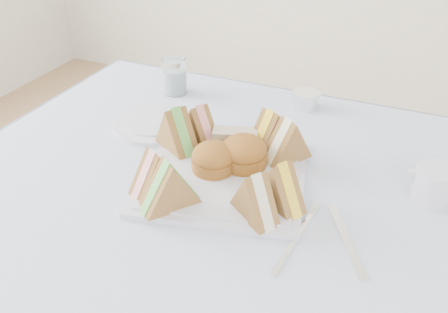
% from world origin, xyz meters
% --- Properties ---
extents(tablecloth, '(1.02, 1.02, 0.01)m').
position_xyz_m(tablecloth, '(0.00, 0.00, 0.74)').
color(tablecloth, '#A8B9E0').
rests_on(tablecloth, table).
extents(serving_plate, '(0.37, 0.37, 0.01)m').
position_xyz_m(serving_plate, '(0.03, 0.07, 0.75)').
color(serving_plate, silver).
rests_on(serving_plate, tablecloth).
extents(sandwich_fl_a, '(0.08, 0.10, 0.08)m').
position_xyz_m(sandwich_fl_a, '(-0.06, -0.03, 0.80)').
color(sandwich_fl_a, brown).
rests_on(sandwich_fl_a, serving_plate).
extents(sandwich_fl_b, '(0.10, 0.11, 0.09)m').
position_xyz_m(sandwich_fl_b, '(-0.02, -0.06, 0.80)').
color(sandwich_fl_b, brown).
rests_on(sandwich_fl_b, serving_plate).
extents(sandwich_fr_a, '(0.11, 0.09, 0.09)m').
position_xyz_m(sandwich_fr_a, '(0.16, 0.02, 0.80)').
color(sandwich_fr_a, brown).
rests_on(sandwich_fr_a, serving_plate).
extents(sandwich_fr_b, '(0.10, 0.09, 0.08)m').
position_xyz_m(sandwich_fr_b, '(0.13, -0.03, 0.80)').
color(sandwich_fr_b, brown).
rests_on(sandwich_fr_b, serving_plate).
extents(sandwich_bl_a, '(0.12, 0.10, 0.09)m').
position_xyz_m(sandwich_bl_a, '(-0.09, 0.11, 0.80)').
color(sandwich_bl_a, brown).
rests_on(sandwich_bl_a, serving_plate).
extents(sandwich_bl_b, '(0.10, 0.08, 0.08)m').
position_xyz_m(sandwich_bl_b, '(-0.06, 0.16, 0.80)').
color(sandwich_bl_b, brown).
rests_on(sandwich_bl_b, serving_plate).
extents(sandwich_br_a, '(0.10, 0.11, 0.09)m').
position_xyz_m(sandwich_br_a, '(0.13, 0.16, 0.80)').
color(sandwich_br_a, brown).
rests_on(sandwich_br_a, serving_plate).
extents(sandwich_br_b, '(0.08, 0.11, 0.09)m').
position_xyz_m(sandwich_br_b, '(0.08, 0.19, 0.80)').
color(sandwich_br_b, brown).
rests_on(sandwich_br_b, serving_plate).
extents(scone_left, '(0.10, 0.10, 0.06)m').
position_xyz_m(scone_left, '(0.01, 0.07, 0.79)').
color(scone_left, olive).
rests_on(scone_left, serving_plate).
extents(scone_right, '(0.12, 0.12, 0.06)m').
position_xyz_m(scone_right, '(0.06, 0.11, 0.79)').
color(scone_right, olive).
rests_on(scone_right, serving_plate).
extents(pastry_slice, '(0.10, 0.06, 0.04)m').
position_xyz_m(pastry_slice, '(0.02, 0.16, 0.78)').
color(pastry_slice, tan).
rests_on(pastry_slice, serving_plate).
extents(side_plate, '(0.22, 0.22, 0.01)m').
position_xyz_m(side_plate, '(-0.20, 0.20, 0.75)').
color(side_plate, silver).
rests_on(side_plate, tablecloth).
extents(water_glass, '(0.07, 0.07, 0.09)m').
position_xyz_m(water_glass, '(-0.24, 0.37, 0.79)').
color(water_glass, white).
rests_on(water_glass, tablecloth).
extents(tea_strainer, '(0.08, 0.08, 0.04)m').
position_xyz_m(tea_strainer, '(0.10, 0.42, 0.76)').
color(tea_strainer, silver).
rests_on(tea_strainer, tablecloth).
extents(knife, '(0.09, 0.16, 0.00)m').
position_xyz_m(knife, '(0.28, -0.01, 0.75)').
color(knife, silver).
rests_on(knife, tablecloth).
extents(fork, '(0.03, 0.16, 0.00)m').
position_xyz_m(fork, '(0.21, -0.06, 0.75)').
color(fork, silver).
rests_on(fork, tablecloth).
extents(creamer_jug, '(0.08, 0.08, 0.06)m').
position_xyz_m(creamer_jug, '(0.40, 0.15, 0.78)').
color(creamer_jug, silver).
rests_on(creamer_jug, tablecloth).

